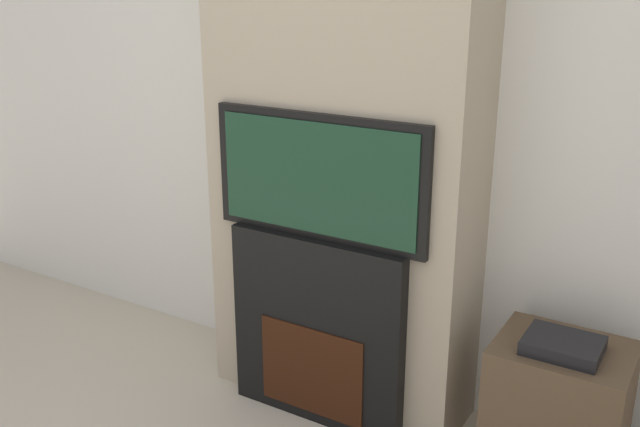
% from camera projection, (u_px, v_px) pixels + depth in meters
% --- Properties ---
extents(wall_back, '(6.00, 0.06, 2.70)m').
position_uv_depth(wall_back, '(369.00, 92.00, 3.02)').
color(wall_back, silver).
rests_on(wall_back, ground_plane).
extents(chimney_breast, '(1.14, 0.37, 2.70)m').
position_uv_depth(chimney_breast, '(344.00, 100.00, 2.84)').
color(chimney_breast, tan).
rests_on(chimney_breast, ground_plane).
extents(fireplace, '(0.79, 0.15, 0.82)m').
position_uv_depth(fireplace, '(320.00, 330.00, 2.99)').
color(fireplace, black).
rests_on(fireplace, ground_plane).
extents(television, '(0.94, 0.07, 0.51)m').
position_uv_depth(television, '(320.00, 177.00, 2.78)').
color(television, black).
rests_on(television, fireplace).
extents(media_stand, '(0.48, 0.38, 0.61)m').
position_uv_depth(media_stand, '(557.00, 413.00, 2.63)').
color(media_stand, brown).
rests_on(media_stand, ground_plane).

